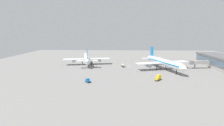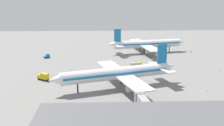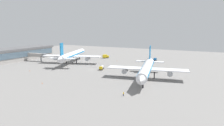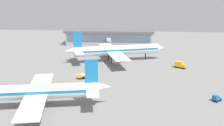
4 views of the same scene
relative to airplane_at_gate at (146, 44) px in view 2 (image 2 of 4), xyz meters
The scene contains 11 objects.
ground 40.74m from the airplane_at_gate, 100.63° to the right, with size 288.00×288.00×0.00m, color gray.
airplane_at_gate is the anchor object (origin of this frame).
airplane_taxiing 70.35m from the airplane_at_gate, 108.64° to the right, with size 54.91×45.08×17.19m.
fuel_truck 36.17m from the airplane_at_gate, 108.08° to the right, with size 6.58×3.72×2.50m.
catering_truck 78.88m from the airplane_at_gate, 135.02° to the right, with size 5.74×4.61×3.30m.
baggage_tug 63.77m from the airplane_at_gate, 169.04° to the right, with size 3.74×3.66×2.30m.
ground_crew_worker 30.21m from the airplane_at_gate, ahead, with size 0.58×0.42×1.67m.
jet_bridge 98.59m from the airplane_at_gate, 99.14° to the right, with size 5.22×16.51×6.74m.
safety_cone_near_gate 53.95m from the airplane_at_gate, 54.27° to the right, with size 0.44×0.44×0.60m, color #EA590C.
safety_cone_mid_apron 74.15m from the airplane_at_gate, 79.33° to the right, with size 0.44×0.44×0.60m, color #EA590C.
safety_cone_far_side 60.16m from the airplane_at_gate, 139.43° to the right, with size 0.44×0.44×0.60m, color #EA590C.
Camera 2 is at (-21.41, -137.02, 39.49)m, focal length 44.35 mm.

